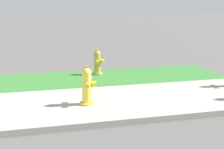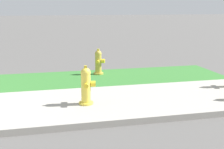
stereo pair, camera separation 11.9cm
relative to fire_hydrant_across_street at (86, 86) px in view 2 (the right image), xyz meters
name	(u,v)px [view 2 (the right image)]	position (x,y,z in m)	size (l,w,h in m)	color
fire_hydrant_across_street	(86,86)	(0.00, 0.00, 0.00)	(0.35, 0.38, 0.81)	yellow
fire_hydrant_at_driveway	(98,62)	(0.80, 2.77, -0.03)	(0.35, 0.37, 0.76)	gold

